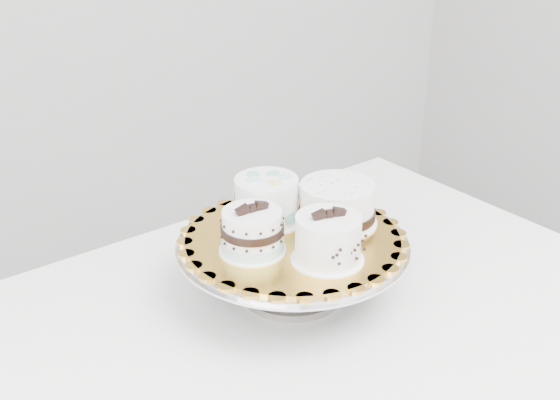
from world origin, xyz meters
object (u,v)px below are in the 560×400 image
table (292,359)px  cake_ribbon (338,205)px  cake_stand (293,257)px  cake_board (293,238)px  cake_swirl (328,240)px  cake_dots (266,200)px  cake_banded (252,233)px

table → cake_ribbon: (0.12, 0.06, 0.22)m
table → cake_stand: bearing=51.1°
cake_board → cake_swirl: (0.01, -0.09, 0.04)m
cake_stand → cake_board: cake_board is taller
cake_dots → table: bearing=-98.6°
cake_banded → cake_dots: cake_banded is taller
table → cake_swirl: size_ratio=10.86×
cake_stand → cake_board: bearing=63.4°
cake_swirl → cake_dots: cake_swirl is taller
cake_banded → cake_stand: bearing=3.6°
cake_board → cake_ribbon: size_ratio=2.14×
table → cake_ribbon: bearing=18.1°
cake_dots → cake_stand: bearing=-80.5°
table → cake_stand: 0.17m
table → cake_banded: bearing=126.8°
cake_banded → cake_ribbon: size_ratio=0.65×
table → cake_ribbon: 0.26m
table → cake_dots: 0.26m
cake_swirl → cake_stand: bearing=104.8°
cake_stand → cake_swirl: 0.11m
cake_stand → cake_board: size_ratio=1.09×
cake_banded → cake_ribbon: 0.16m
cake_stand → cake_swirl: cake_swirl is taller
cake_stand → cake_board: (0.00, 0.00, 0.03)m
cake_swirl → cake_banded: size_ratio=1.10×
table → cake_board: 0.20m
cake_ribbon → cake_stand: bearing=-153.4°
cake_stand → cake_banded: size_ratio=3.60×
cake_ribbon → cake_dots: bearing=170.1°
cake_swirl → cake_ribbon: cake_swirl is taller
cake_ribbon → table: bearing=-131.4°
cake_stand → cake_swirl: bearing=-85.2°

